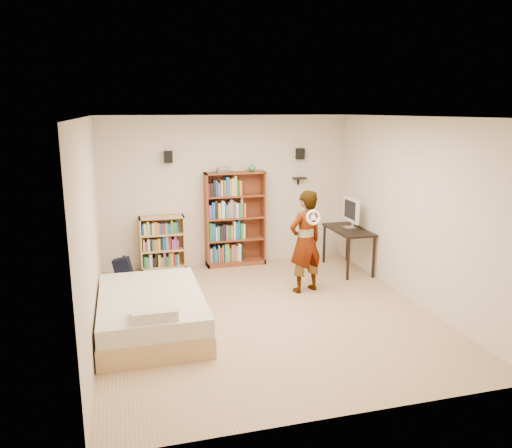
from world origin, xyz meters
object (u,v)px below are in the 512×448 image
Objects in this scene: computer_desk at (348,249)px; daybed at (151,307)px; tall_bookshelf at (235,219)px; low_bookshelf at (163,244)px; person at (305,242)px.

daybed is (-3.52, -1.61, -0.08)m from computer_desk.
low_bookshelf is at bearing 179.50° from tall_bookshelf.
tall_bookshelf is 1.80m from person.
computer_desk is at bearing -24.15° from tall_bookshelf.
tall_bookshelf is at bearing -0.50° from low_bookshelf.
daybed is at bearing 1.42° from person.
computer_desk is 0.54× the size of daybed.
computer_desk is (1.85, -0.83, -0.48)m from tall_bookshelf.
person is (-1.11, -0.81, 0.43)m from computer_desk.
low_bookshelf is 0.48× the size of daybed.
tall_bookshelf is at bearing 155.85° from computer_desk.
computer_desk is at bearing -14.88° from low_bookshelf.
person is (0.74, -1.64, -0.05)m from tall_bookshelf.
person is (2.41, 0.81, 0.50)m from daybed.
low_bookshelf is (-1.32, 0.01, -0.37)m from tall_bookshelf.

